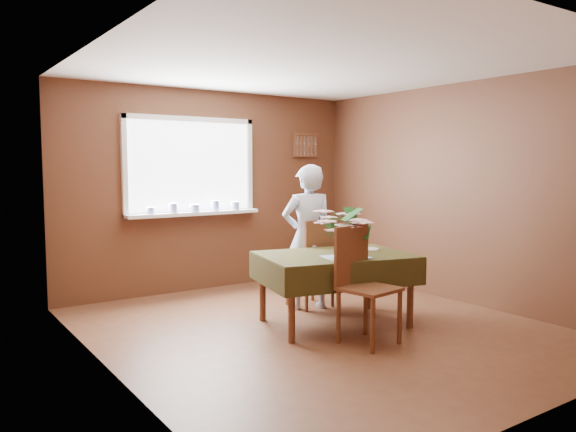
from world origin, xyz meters
TOP-DOWN VIEW (x-y plane):
  - floor at (0.00, 0.00)m, footprint 4.50×4.50m
  - ceiling at (0.00, 0.00)m, footprint 4.50×4.50m
  - wall_back at (0.00, 2.25)m, footprint 4.00×0.00m
  - wall_front at (0.00, -2.25)m, footprint 4.00×0.00m
  - wall_left at (-2.00, 0.00)m, footprint 0.00×4.50m
  - wall_right at (2.00, 0.00)m, footprint 0.00×4.50m
  - window_assembly at (-0.29, 2.20)m, footprint 1.72×0.20m
  - spoon_rack at (1.45, 2.22)m, footprint 0.44×0.05m
  - dining_table at (0.22, 0.06)m, footprint 1.63×1.28m
  - chair_far at (0.45, 0.69)m, footprint 0.42×0.42m
  - chair_near at (0.07, -0.50)m, footprint 0.51×0.51m
  - seated_woman at (0.37, 0.71)m, footprint 0.66×0.54m
  - flower_bouquet at (0.13, -0.17)m, footprint 0.51×0.51m
  - side_plate at (0.66, 0.08)m, footprint 0.26×0.26m
  - table_knife at (0.34, -0.13)m, footprint 0.13×0.18m

SIDE VIEW (x-z plane):
  - floor at x=0.00m, z-range 0.00..0.00m
  - chair_far at x=0.45m, z-range 0.04..1.02m
  - chair_near at x=0.07m, z-range 0.04..1.07m
  - dining_table at x=0.22m, z-range 0.26..0.97m
  - side_plate at x=0.66m, z-range 0.70..0.72m
  - table_knife at x=0.34m, z-range 0.71..0.71m
  - seated_woman at x=0.37m, z-range 0.00..1.58m
  - flower_bouquet at x=0.13m, z-range 0.77..1.21m
  - wall_back at x=0.00m, z-range -0.75..3.25m
  - wall_front at x=0.00m, z-range -0.75..3.25m
  - wall_left at x=-2.00m, z-range -1.00..3.50m
  - wall_right at x=2.00m, z-range -1.00..3.50m
  - window_assembly at x=-0.29m, z-range 0.74..1.96m
  - spoon_rack at x=1.45m, z-range 1.69..2.02m
  - ceiling at x=0.00m, z-range 2.50..2.50m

